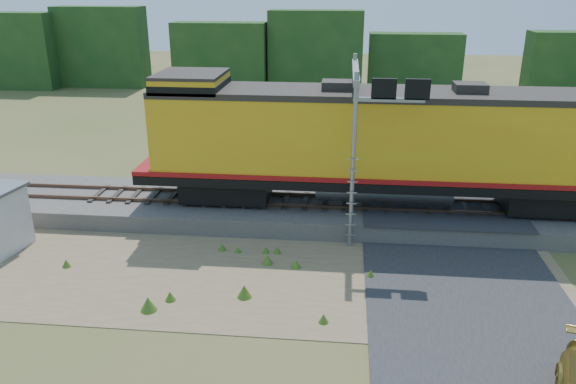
# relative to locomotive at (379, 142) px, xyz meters

# --- Properties ---
(ground) EXTENTS (140.00, 140.00, 0.00)m
(ground) POSITION_rel_locomotive_xyz_m (-4.08, -6.00, -3.76)
(ground) COLOR #475123
(ground) RESTS_ON ground
(ballast) EXTENTS (70.00, 5.00, 0.80)m
(ballast) POSITION_rel_locomotive_xyz_m (-4.08, 0.00, -3.36)
(ballast) COLOR slate
(ballast) RESTS_ON ground
(rails) EXTENTS (70.00, 1.54, 0.16)m
(rails) POSITION_rel_locomotive_xyz_m (-4.08, 0.00, -2.88)
(rails) COLOR brown
(rails) RESTS_ON ballast
(dirt_shoulder) EXTENTS (26.00, 8.00, 0.03)m
(dirt_shoulder) POSITION_rel_locomotive_xyz_m (-6.08, -5.50, -3.74)
(dirt_shoulder) COLOR #8C7754
(dirt_shoulder) RESTS_ON ground
(road) EXTENTS (7.00, 66.00, 0.86)m
(road) POSITION_rel_locomotive_xyz_m (2.92, -5.26, -3.67)
(road) COLOR #38383A
(road) RESTS_ON ground
(tree_line_north) EXTENTS (130.00, 3.00, 6.50)m
(tree_line_north) POSITION_rel_locomotive_xyz_m (-4.08, 32.00, -0.69)
(tree_line_north) COLOR #183E16
(tree_line_north) RESTS_ON ground
(weed_clumps) EXTENTS (15.00, 6.20, 0.56)m
(weed_clumps) POSITION_rel_locomotive_xyz_m (-7.58, -5.90, -3.76)
(weed_clumps) COLOR #43681D
(weed_clumps) RESTS_ON ground
(locomotive) EXTENTS (21.99, 3.35, 5.67)m
(locomotive) POSITION_rel_locomotive_xyz_m (0.00, 0.00, 0.00)
(locomotive) COLOR black
(locomotive) RESTS_ON rails
(signal_gantry) EXTENTS (2.85, 6.20, 7.20)m
(signal_gantry) POSITION_rel_locomotive_xyz_m (-0.77, -0.67, 1.63)
(signal_gantry) COLOR gray
(signal_gantry) RESTS_ON ground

